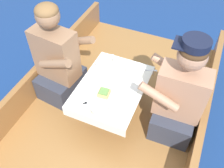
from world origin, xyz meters
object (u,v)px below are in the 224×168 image
person_port (58,62)px  coffee_cup_port (106,75)px  sandwich (104,93)px  coffee_cup_center (116,61)px  tin_can (95,110)px  person_starboard (179,98)px  coffee_cup_starboard (90,82)px

person_port → coffee_cup_port: 0.50m
sandwich → coffee_cup_port: 0.22m
coffee_cup_center → tin_can: size_ratio=1.54×
sandwich → tin_can: size_ratio=1.55×
person_starboard → coffee_cup_center: person_starboard is taller
person_starboard → tin_can: 0.71m
sandwich → coffee_cup_center: size_ratio=1.01×
coffee_cup_port → tin_can: (0.08, -0.40, -0.00)m
tin_can → coffee_cup_port: bearing=101.1°
person_port → coffee_cup_starboard: person_port is taller
tin_can → person_port: bearing=147.3°
sandwich → coffee_cup_center: same height
person_port → coffee_cup_port: person_port is taller
person_port → sandwich: person_port is taller
coffee_cup_starboard → coffee_cup_center: (0.10, 0.36, -0.00)m
coffee_cup_port → coffee_cup_center: 0.22m
coffee_cup_center → tin_can: bearing=-83.4°
person_starboard → tin_can: person_starboard is taller
person_starboard → coffee_cup_starboard: person_starboard is taller
sandwich → coffee_cup_starboard: size_ratio=0.98×
person_starboard → coffee_cup_center: 0.71m
sandwich → coffee_cup_center: 0.43m
coffee_cup_port → coffee_cup_starboard: bearing=-124.1°
sandwich → coffee_cup_port: (-0.07, 0.20, -0.00)m
coffee_cup_starboard → tin_can: size_ratio=1.58×
sandwich → coffee_cup_starboard: (-0.17, 0.06, 0.00)m
person_starboard → coffee_cup_port: (-0.67, 0.01, -0.01)m
coffee_cup_center → tin_can: (0.07, -0.63, -0.00)m
person_starboard → coffee_cup_starboard: bearing=8.1°
sandwich → coffee_cup_port: bearing=109.2°
person_port → tin_can: size_ratio=15.41×
person_starboard → coffee_cup_starboard: 0.78m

